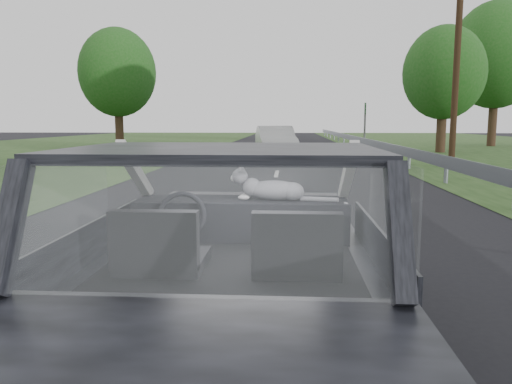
# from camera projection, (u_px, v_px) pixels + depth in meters

# --- Properties ---
(ground) EXTENTS (140.00, 140.00, 0.00)m
(ground) POSITION_uv_depth(u_px,v_px,m) (234.00, 363.00, 3.29)
(ground) COLOR black
(ground) RESTS_ON ground
(subject_car) EXTENTS (1.80, 4.00, 1.45)m
(subject_car) POSITION_uv_depth(u_px,v_px,m) (233.00, 256.00, 3.19)
(subject_car) COLOR black
(subject_car) RESTS_ON ground
(dashboard) EXTENTS (1.58, 0.45, 0.30)m
(dashboard) POSITION_uv_depth(u_px,v_px,m) (242.00, 219.00, 3.79)
(dashboard) COLOR black
(dashboard) RESTS_ON subject_car
(driver_seat) EXTENTS (0.50, 0.72, 0.42)m
(driver_seat) POSITION_uv_depth(u_px,v_px,m) (159.00, 243.00, 2.91)
(driver_seat) COLOR black
(driver_seat) RESTS_ON subject_car
(passenger_seat) EXTENTS (0.50, 0.72, 0.42)m
(passenger_seat) POSITION_uv_depth(u_px,v_px,m) (297.00, 245.00, 2.86)
(passenger_seat) COLOR black
(passenger_seat) RESTS_ON subject_car
(steering_wheel) EXTENTS (0.36, 0.36, 0.04)m
(steering_wheel) POSITION_uv_depth(u_px,v_px,m) (182.00, 216.00, 3.52)
(steering_wheel) COLOR black
(steering_wheel) RESTS_ON dashboard
(cat) EXTENTS (0.59, 0.24, 0.26)m
(cat) POSITION_uv_depth(u_px,v_px,m) (274.00, 189.00, 3.72)
(cat) COLOR #9292A1
(cat) RESTS_ON dashboard
(guardrail) EXTENTS (0.05, 90.00, 0.32)m
(guardrail) POSITION_uv_depth(u_px,v_px,m) (442.00, 161.00, 12.82)
(guardrail) COLOR gray
(guardrail) RESTS_ON ground
(other_car) EXTENTS (2.26, 4.48, 1.41)m
(other_car) POSITION_uv_depth(u_px,v_px,m) (275.00, 142.00, 21.65)
(other_car) COLOR silver
(other_car) RESTS_ON ground
(highway_sign) EXTENTS (0.29, 1.07, 2.68)m
(highway_sign) POSITION_uv_depth(u_px,v_px,m) (365.00, 126.00, 29.34)
(highway_sign) COLOR #125B1F
(highway_sign) RESTS_ON ground
(utility_pole) EXTENTS (0.29, 0.29, 7.93)m
(utility_pole) POSITION_uv_depth(u_px,v_px,m) (457.00, 62.00, 20.06)
(utility_pole) COLOR black
(utility_pole) RESTS_ON ground
(tree_2) EXTENTS (4.39, 4.39, 6.25)m
(tree_2) POSITION_uv_depth(u_px,v_px,m) (443.00, 91.00, 25.50)
(tree_2) COLOR #184F13
(tree_2) RESTS_ON ground
(tree_3) EXTENTS (7.40, 7.40, 8.95)m
(tree_3) POSITION_uv_depth(u_px,v_px,m) (495.00, 76.00, 31.98)
(tree_3) COLOR #184F13
(tree_3) RESTS_ON ground
(tree_6) EXTENTS (4.77, 4.77, 6.94)m
(tree_6) POSITION_uv_depth(u_px,v_px,m) (118.00, 90.00, 29.98)
(tree_6) COLOR #184F13
(tree_6) RESTS_ON ground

